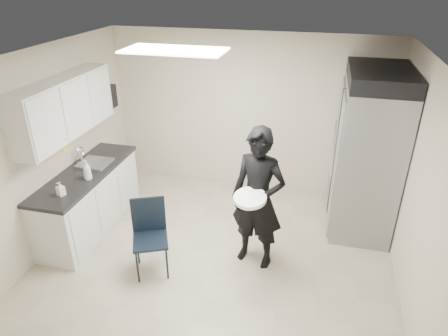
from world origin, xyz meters
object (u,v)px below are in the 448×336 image
(lower_counter, at_px, (89,201))
(commercial_fridge, at_px, (367,158))
(man_tuxedo, at_px, (258,199))
(folding_chair, at_px, (150,241))

(lower_counter, distance_m, commercial_fridge, 3.98)
(commercial_fridge, bearing_deg, man_tuxedo, -136.82)
(lower_counter, height_order, man_tuxedo, man_tuxedo)
(folding_chair, relative_size, man_tuxedo, 0.51)
(folding_chair, height_order, man_tuxedo, man_tuxedo)
(lower_counter, xyz_separation_m, folding_chair, (1.24, -0.69, 0.04))
(commercial_fridge, height_order, folding_chair, commercial_fridge)
(man_tuxedo, bearing_deg, lower_counter, -170.84)
(folding_chair, xyz_separation_m, man_tuxedo, (1.22, 0.52, 0.45))
(commercial_fridge, xyz_separation_m, man_tuxedo, (-1.32, -1.24, -0.13))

